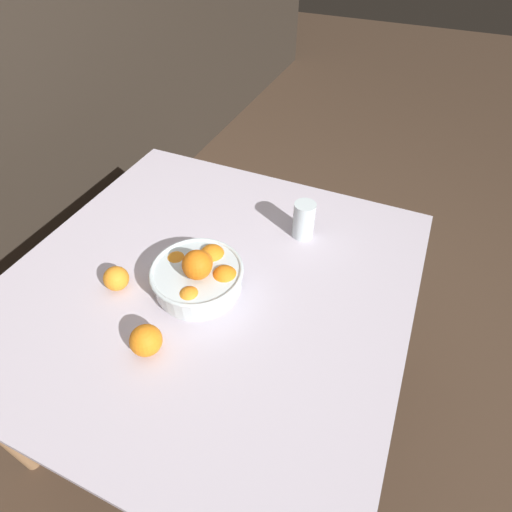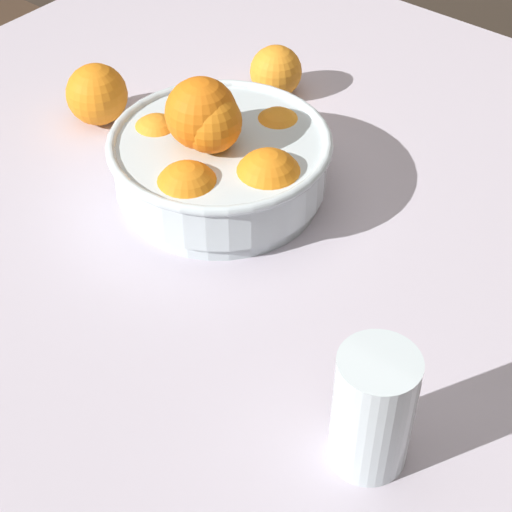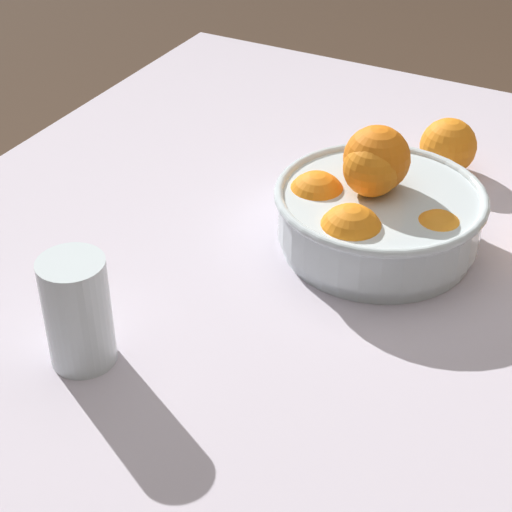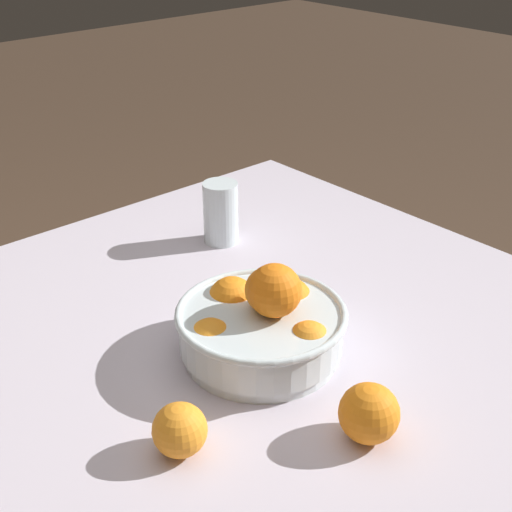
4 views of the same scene
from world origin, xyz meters
TOP-DOWN VIEW (x-y plane):
  - dining_table at (0.00, 0.00)m, footprint 1.19×1.18m
  - fruit_bowl at (-0.03, 0.00)m, footprint 0.27×0.27m
  - juice_glass at (0.31, -0.20)m, footprint 0.07×0.07m
  - orange_loose_front at (-0.27, 0.02)m, footprint 0.08×0.08m

SIDE VIEW (x-z plane):
  - dining_table at x=0.00m, z-range 0.30..1.03m
  - orange_loose_front at x=-0.27m, z-range 0.73..0.82m
  - fruit_bowl at x=-0.03m, z-range 0.71..0.87m
  - juice_glass at x=0.31m, z-range 0.73..0.86m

